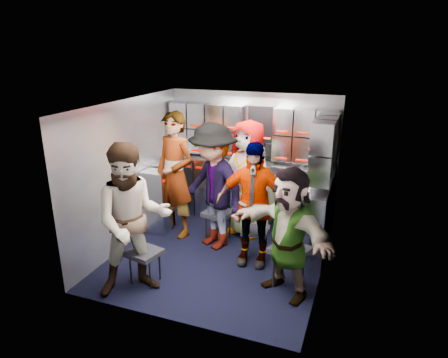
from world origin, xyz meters
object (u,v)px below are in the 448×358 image
(jump_seat_center, at_px, (251,207))
(attendant_arc_c, at_px, (248,179))
(jump_seat_mid_left, at_px, (218,215))
(attendant_arc_d, at_px, (253,204))
(jump_seat_near_left, at_px, (144,254))
(attendant_arc_a, at_px, (133,221))
(jump_seat_mid_right, at_px, (256,232))
(attendant_arc_e, at_px, (288,233))
(attendant_standing, at_px, (175,175))
(jump_seat_near_right, at_px, (290,252))
(attendant_arc_b, at_px, (213,187))

(jump_seat_center, bearing_deg, attendant_arc_c, -90.00)
(jump_seat_mid_left, relative_size, attendant_arc_d, 0.28)
(jump_seat_near_left, relative_size, attendant_arc_d, 0.26)
(jump_seat_center, height_order, attendant_arc_a, attendant_arc_a)
(jump_seat_mid_right, xyz_separation_m, attendant_arc_e, (0.58, -0.71, 0.42))
(jump_seat_center, distance_m, attendant_standing, 1.32)
(jump_seat_mid_left, height_order, jump_seat_center, jump_seat_mid_left)
(jump_seat_near_right, bearing_deg, attendant_standing, 157.77)
(jump_seat_near_left, bearing_deg, attendant_arc_b, 69.91)
(attendant_standing, bearing_deg, jump_seat_near_left, -62.14)
(jump_seat_mid_right, bearing_deg, jump_seat_center, 111.09)
(jump_seat_mid_left, height_order, jump_seat_mid_right, jump_seat_mid_left)
(jump_seat_mid_right, bearing_deg, jump_seat_mid_left, 158.06)
(jump_seat_mid_left, distance_m, attendant_arc_c, 0.70)
(jump_seat_mid_left, xyz_separation_m, jump_seat_mid_right, (0.66, -0.26, -0.05))
(jump_seat_center, bearing_deg, attendant_arc_d, -72.41)
(attendant_arc_c, bearing_deg, jump_seat_mid_left, -109.54)
(jump_seat_center, xyz_separation_m, attendant_arc_b, (-0.34, -0.75, 0.56))
(attendant_arc_b, xyz_separation_m, attendant_arc_e, (1.23, -0.80, -0.13))
(attendant_standing, bearing_deg, jump_seat_mid_right, 6.67)
(attendant_standing, bearing_deg, attendant_arc_d, -0.53)
(attendant_arc_d, bearing_deg, jump_seat_near_left, -143.40)
(jump_seat_near_left, xyz_separation_m, attendant_standing, (-0.25, 1.36, 0.57))
(attendant_standing, height_order, attendant_arc_c, attendant_standing)
(jump_seat_near_right, distance_m, attendant_arc_d, 0.78)
(attendant_arc_a, bearing_deg, jump_seat_near_left, 53.03)
(attendant_arc_c, bearing_deg, jump_seat_center, 111.43)
(jump_seat_near_left, bearing_deg, attendant_arc_a, -90.00)
(attendant_standing, relative_size, attendant_arc_a, 1.05)
(jump_seat_near_left, distance_m, jump_seat_center, 2.08)
(jump_seat_near_left, distance_m, attendant_standing, 1.49)
(jump_seat_center, bearing_deg, attendant_arc_b, -114.23)
(jump_seat_near_left, xyz_separation_m, attendant_arc_a, (0.00, -0.18, 0.53))
(jump_seat_mid_right, bearing_deg, attendant_arc_a, -130.38)
(jump_seat_center, xyz_separation_m, attendant_arc_d, (0.32, -1.01, 0.49))
(attendant_arc_b, distance_m, attendant_arc_c, 0.66)
(jump_seat_mid_right, height_order, attendant_arc_e, attendant_arc_e)
(attendant_standing, bearing_deg, attendant_arc_a, -63.35)
(jump_seat_mid_left, relative_size, attendant_arc_a, 0.25)
(jump_seat_mid_left, xyz_separation_m, jump_seat_center, (0.34, 0.57, -0.06))
(attendant_arc_c, height_order, attendant_arc_e, attendant_arc_c)
(jump_seat_mid_left, height_order, attendant_arc_b, attendant_arc_b)
(jump_seat_center, xyz_separation_m, attendant_standing, (-1.02, -0.58, 0.60))
(jump_seat_center, bearing_deg, jump_seat_mid_left, -120.66)
(jump_seat_mid_right, relative_size, attendant_arc_d, 0.24)
(jump_seat_near_right, relative_size, attendant_arc_d, 0.32)
(jump_seat_near_left, relative_size, attendant_arc_c, 0.24)
(attendant_arc_b, bearing_deg, attendant_standing, -164.84)
(jump_seat_near_left, relative_size, jump_seat_near_right, 0.81)
(jump_seat_mid_right, distance_m, attendant_arc_a, 1.77)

